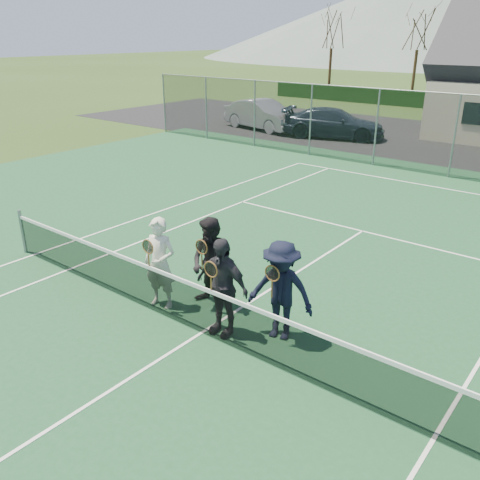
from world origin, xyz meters
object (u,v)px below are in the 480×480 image
Objects in this scene: car_c at (334,123)px; player_a at (160,263)px; car_b at (263,115)px; player_c at (222,287)px; player_d at (281,291)px; tennis_net at (201,308)px; player_b at (212,264)px; car_a at (251,114)px.

player_a is at bearing -178.83° from car_c.
car_b is 20.77m from player_c.
car_b is 20.87m from player_d.
car_b is 19.95m from player_a.
tennis_net is at bearing -133.33° from player_c.
player_a and player_b have the same top height.
player_c is (13.15, -18.06, 0.29)m from car_a.
tennis_net is 6.49× the size of player_d.
car_c is 2.83× the size of player_c.
car_a is at bearing 66.47° from car_c.
player_a is (10.12, -17.19, 0.13)m from car_b.
tennis_net is 1.43m from player_d.
player_a is 1.00× the size of player_d.
player_a is at bearing 168.11° from tennis_net.
tennis_net is (12.90, -18.33, -0.09)m from car_a.
player_a is at bearing -142.14° from player_b.
car_a is 1.73m from car_b.
car_a is at bearing 70.72° from car_b.
player_b reaches higher than car_c.
player_b reaches higher than car_a.
player_b is (12.39, -17.46, 0.29)m from car_a.
player_b and player_c have the same top height.
car_c is 0.44× the size of tennis_net.
player_b is 1.00× the size of player_d.
tennis_net is at bearing -127.87° from car_a.
player_c reaches higher than car_c.
tennis_net is (11.40, -17.46, -0.26)m from car_b.
player_c reaches higher than car_a.
player_b and player_d have the same top height.
car_a is 22.35m from player_c.
tennis_net is (7.14, -17.71, -0.20)m from car_c.
player_d is (8.27, -16.93, 0.18)m from car_c.
car_b is 0.95× the size of car_c.
player_d is (1.64, -0.09, -0.00)m from player_b.
car_b is at bearing -103.27° from car_a.
car_a is 2.05× the size of player_b.
car_a is at bearing 125.36° from player_b.
car_b is 2.69× the size of player_b.
tennis_net is at bearing -135.85° from car_b.
player_b is 0.97m from player_c.
car_c is (5.76, -0.62, 0.11)m from car_a.
car_a is 21.41m from player_b.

